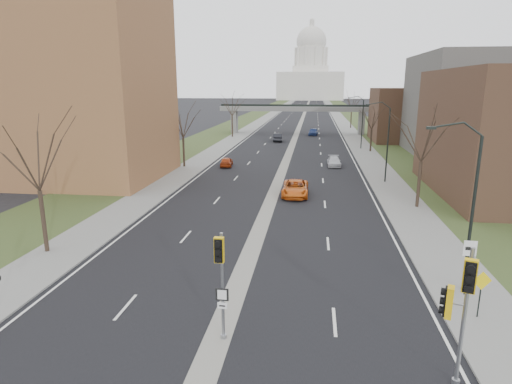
% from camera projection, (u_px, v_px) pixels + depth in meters
% --- Properties ---
extents(ground, '(700.00, 700.00, 0.00)m').
position_uv_depth(ground, '(217.00, 339.00, 18.18)').
color(ground, black).
rests_on(ground, ground).
extents(road_surface, '(20.00, 600.00, 0.01)m').
position_uv_depth(road_surface, '(304.00, 114.00, 162.42)').
color(road_surface, black).
rests_on(road_surface, ground).
extents(median_strip, '(1.20, 600.00, 0.02)m').
position_uv_depth(median_strip, '(304.00, 114.00, 162.42)').
color(median_strip, gray).
rests_on(median_strip, ground).
extents(sidewalk_right, '(4.00, 600.00, 0.12)m').
position_uv_depth(sidewalk_right, '(336.00, 114.00, 160.85)').
color(sidewalk_right, gray).
rests_on(sidewalk_right, ground).
extents(sidewalk_left, '(4.00, 600.00, 0.12)m').
position_uv_depth(sidewalk_left, '(273.00, 113.00, 163.96)').
color(sidewalk_left, gray).
rests_on(sidewalk_left, ground).
extents(grass_verge_right, '(8.00, 600.00, 0.10)m').
position_uv_depth(grass_verge_right, '(352.00, 114.00, 160.08)').
color(grass_verge_right, '#32441F').
rests_on(grass_verge_right, ground).
extents(grass_verge_left, '(8.00, 600.00, 0.10)m').
position_uv_depth(grass_verge_left, '(257.00, 113.00, 164.73)').
color(grass_verge_left, '#32441F').
rests_on(grass_verge_left, ground).
extents(apartment_building, '(25.00, 16.00, 22.00)m').
position_uv_depth(apartment_building, '(47.00, 81.00, 47.73)').
color(apartment_building, olive).
rests_on(apartment_building, ground).
extents(commercial_block_mid, '(18.00, 22.00, 15.00)m').
position_uv_depth(commercial_block_mid, '(481.00, 106.00, 62.75)').
color(commercial_block_mid, '#504E49').
rests_on(commercial_block_mid, ground).
extents(commercial_block_far, '(14.00, 14.00, 10.00)m').
position_uv_depth(commercial_block_far, '(411.00, 115.00, 81.44)').
color(commercial_block_far, '#4B2F23').
rests_on(commercial_block_far, ground).
extents(pedestrian_bridge, '(34.00, 3.00, 6.45)m').
position_uv_depth(pedestrian_bridge, '(297.00, 112.00, 93.93)').
color(pedestrian_bridge, slate).
rests_on(pedestrian_bridge, ground).
extents(capitol, '(48.00, 42.00, 55.75)m').
position_uv_depth(capitol, '(310.00, 74.00, 321.38)').
color(capitol, silver).
rests_on(capitol, ground).
extents(streetlight_near, '(2.61, 0.20, 8.70)m').
position_uv_depth(streetlight_near, '(462.00, 160.00, 20.85)').
color(streetlight_near, black).
rests_on(streetlight_near, sidewalk_right).
extents(streetlight_mid, '(2.61, 0.20, 8.70)m').
position_uv_depth(streetlight_mid, '(382.00, 119.00, 45.85)').
color(streetlight_mid, black).
rests_on(streetlight_mid, sidewalk_right).
extents(streetlight_far, '(2.61, 0.20, 8.70)m').
position_uv_depth(streetlight_far, '(358.00, 107.00, 70.85)').
color(streetlight_far, black).
rests_on(streetlight_far, sidewalk_right).
extents(tree_left_a, '(7.20, 7.20, 9.40)m').
position_uv_depth(tree_left_a, '(35.00, 150.00, 25.95)').
color(tree_left_a, '#382B21').
rests_on(tree_left_a, sidewalk_left).
extents(tree_left_b, '(6.75, 6.75, 8.81)m').
position_uv_depth(tree_left_b, '(182.00, 119.00, 54.89)').
color(tree_left_b, '#382B21').
rests_on(tree_left_b, sidewalk_left).
extents(tree_left_c, '(7.65, 7.65, 9.99)m').
position_uv_depth(tree_left_c, '(232.00, 103.00, 87.39)').
color(tree_left_c, '#382B21').
rests_on(tree_left_c, sidewalk_left).
extents(tree_right_a, '(7.20, 7.20, 9.40)m').
position_uv_depth(tree_right_a, '(424.00, 132.00, 36.05)').
color(tree_right_a, '#382B21').
rests_on(tree_right_a, sidewalk_right).
extents(tree_right_b, '(6.30, 6.30, 8.22)m').
position_uv_depth(tree_right_b, '(373.00, 116.00, 67.98)').
color(tree_right_b, '#382B21').
rests_on(tree_right_b, sidewalk_right).
extents(tree_right_c, '(7.65, 7.65, 9.99)m').
position_uv_depth(tree_right_c, '(352.00, 100.00, 106.14)').
color(tree_right_c, '#382B21').
rests_on(tree_right_c, sidewalk_right).
extents(signal_pole_median, '(0.55, 0.77, 4.75)m').
position_uv_depth(signal_pole_median, '(221.00, 269.00, 17.16)').
color(signal_pole_median, gray).
rests_on(signal_pole_median, ground).
extents(signal_pole_right, '(0.88, 1.17, 5.25)m').
position_uv_depth(signal_pole_right, '(460.00, 299.00, 14.51)').
color(signal_pole_right, gray).
rests_on(signal_pole_right, ground).
extents(speed_limit_sign, '(0.63, 0.07, 2.90)m').
position_uv_depth(speed_limit_sign, '(469.00, 258.00, 21.31)').
color(speed_limit_sign, black).
rests_on(speed_limit_sign, sidewalk_right).
extents(warning_sign, '(0.87, 0.22, 2.26)m').
position_uv_depth(warning_sign, '(481.00, 288.00, 19.32)').
color(warning_sign, black).
rests_on(warning_sign, sidewalk_right).
extents(car_left_near, '(1.89, 3.89, 1.28)m').
position_uv_depth(car_left_near, '(226.00, 162.00, 56.76)').
color(car_left_near, '#A13712').
rests_on(car_left_near, ground).
extents(car_left_far, '(2.07, 4.88, 1.57)m').
position_uv_depth(car_left_far, '(278.00, 137.00, 82.42)').
color(car_left_far, black).
rests_on(car_left_far, ground).
extents(car_right_near, '(2.50, 5.37, 1.49)m').
position_uv_depth(car_right_near, '(295.00, 188.00, 41.66)').
color(car_right_near, '#D35F16').
rests_on(car_right_near, ground).
extents(car_right_mid, '(1.75, 4.24, 1.23)m').
position_uv_depth(car_right_mid, '(334.00, 161.00, 57.05)').
color(car_right_mid, silver).
rests_on(car_right_mid, ground).
extents(car_right_far, '(2.12, 4.67, 1.56)m').
position_uv_depth(car_right_far, '(313.00, 132.00, 92.32)').
color(car_right_far, navy).
rests_on(car_right_far, ground).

